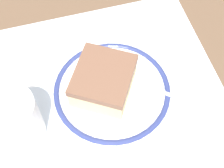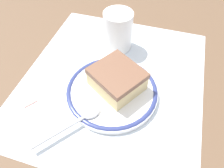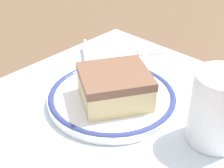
% 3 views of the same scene
% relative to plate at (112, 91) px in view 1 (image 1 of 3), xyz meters
% --- Properties ---
extents(ground_plane, '(2.40, 2.40, 0.00)m').
position_rel_plate_xyz_m(ground_plane, '(0.04, 0.01, -0.01)').
color(ground_plane, brown).
extents(placemat, '(0.46, 0.41, 0.00)m').
position_rel_plate_xyz_m(placemat, '(0.04, 0.01, -0.01)').
color(placemat, silver).
rests_on(placemat, ground_plane).
extents(plate, '(0.20, 0.20, 0.02)m').
position_rel_plate_xyz_m(plate, '(0.00, 0.00, 0.00)').
color(plate, white).
rests_on(plate, placemat).
extents(cake_slice, '(0.13, 0.13, 0.05)m').
position_rel_plate_xyz_m(cake_slice, '(0.01, -0.01, 0.03)').
color(cake_slice, beige).
rests_on(cake_slice, plate).
extents(spoon, '(0.12, 0.10, 0.01)m').
position_rel_plate_xyz_m(spoon, '(-0.09, 0.04, 0.01)').
color(spoon, silver).
rests_on(spoon, plate).
extents(cup, '(0.07, 0.07, 0.10)m').
position_rel_plate_xyz_m(cup, '(0.16, 0.03, 0.04)').
color(cup, white).
rests_on(cup, placemat).
extents(napkin, '(0.13, 0.11, 0.00)m').
position_rel_plate_xyz_m(napkin, '(0.16, -0.10, -0.01)').
color(napkin, white).
rests_on(napkin, placemat).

